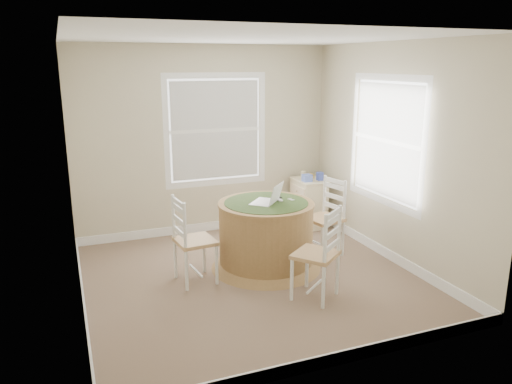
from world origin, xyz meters
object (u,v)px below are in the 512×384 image
chair_right (323,218)px  chair_near (316,254)px  chair_left (195,241)px  corner_chest (309,203)px  round_table (266,232)px  laptop (267,200)px

chair_right → chair_near: bearing=-45.1°
chair_left → corner_chest: (2.05, 1.27, -0.12)m
round_table → laptop: laptop is taller
laptop → chair_right: bearing=142.0°
round_table → chair_right: (0.82, 0.12, 0.04)m
chair_right → laptop: (-0.82, -0.14, 0.36)m
chair_left → laptop: 0.95m
round_table → chair_left: bearing=168.2°
chair_right → laptop: laptop is taller
chair_left → chair_right: size_ratio=1.00×
corner_chest → laptop: bearing=-135.2°
chair_near → laptop: size_ratio=2.05×
laptop → corner_chest: bearing=178.4°
chair_left → laptop: laptop is taller
corner_chest → chair_left: bearing=-149.3°
chair_left → chair_right: same height
round_table → laptop: size_ratio=2.80×
chair_right → corner_chest: bearing=149.2°
chair_left → chair_right: bearing=-89.6°
chair_left → laptop: (0.87, 0.06, 0.36)m
chair_near → chair_right: (0.65, 1.03, 0.00)m
round_table → corner_chest: size_ratio=1.81×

